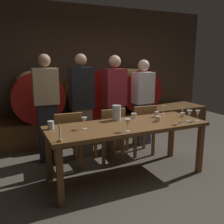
% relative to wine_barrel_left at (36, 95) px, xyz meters
% --- Properties ---
extents(ground_plane, '(8.48, 8.48, 0.00)m').
position_rel_wine_barrel_left_xyz_m(ground_plane, '(1.08, -2.28, -0.94)').
color(ground_plane, '#4C443A').
extents(back_wall, '(6.52, 0.24, 2.78)m').
position_rel_wine_barrel_left_xyz_m(back_wall, '(1.08, 0.55, 0.45)').
color(back_wall, '#473A2D').
rests_on(back_wall, ground).
extents(barrel_shelf, '(5.87, 0.90, 0.47)m').
position_rel_wine_barrel_left_xyz_m(barrel_shelf, '(1.08, 0.00, -0.71)').
color(barrel_shelf, brown).
rests_on(barrel_shelf, ground).
extents(wine_barrel_left, '(0.95, 0.95, 0.95)m').
position_rel_wine_barrel_left_xyz_m(wine_barrel_left, '(0.00, 0.00, 0.00)').
color(wine_barrel_left, '#513319').
rests_on(wine_barrel_left, barrel_shelf).
extents(wine_barrel_center, '(0.95, 0.95, 0.95)m').
position_rel_wine_barrel_left_xyz_m(wine_barrel_center, '(1.10, 0.00, 0.00)').
color(wine_barrel_center, brown).
rests_on(wine_barrel_center, barrel_shelf).
extents(wine_barrel_right, '(0.95, 0.95, 0.95)m').
position_rel_wine_barrel_left_xyz_m(wine_barrel_right, '(2.14, 0.00, 0.00)').
color(wine_barrel_right, brown).
rests_on(wine_barrel_right, barrel_shelf).
extents(dining_table, '(2.21, 0.78, 0.77)m').
position_rel_wine_barrel_left_xyz_m(dining_table, '(0.92, -2.04, -0.26)').
color(dining_table, brown).
rests_on(dining_table, ground).
extents(chair_left, '(0.42, 0.42, 0.88)m').
position_rel_wine_barrel_left_xyz_m(chair_left, '(0.24, -1.44, -0.45)').
color(chair_left, olive).
rests_on(chair_left, ground).
extents(chair_center, '(0.41, 0.41, 0.88)m').
position_rel_wine_barrel_left_xyz_m(chair_center, '(0.94, -1.44, -0.45)').
color(chair_center, olive).
rests_on(chair_center, ground).
extents(chair_right, '(0.43, 0.43, 0.88)m').
position_rel_wine_barrel_left_xyz_m(chair_right, '(1.53, -1.44, -0.45)').
color(chair_right, olive).
rests_on(chair_right, ground).
extents(guest_far_left, '(0.39, 0.26, 1.71)m').
position_rel_wine_barrel_left_xyz_m(guest_far_left, '(0.03, -1.02, -0.07)').
color(guest_far_left, black).
rests_on(guest_far_left, ground).
extents(guest_center_left, '(0.38, 0.25, 1.72)m').
position_rel_wine_barrel_left_xyz_m(guest_center_left, '(0.59, -1.05, -0.06)').
color(guest_center_left, brown).
rests_on(guest_center_left, ground).
extents(guest_center_right, '(0.38, 0.25, 1.70)m').
position_rel_wine_barrel_left_xyz_m(guest_center_right, '(1.23, -0.99, -0.07)').
color(guest_center_right, brown).
rests_on(guest_center_right, ground).
extents(guest_far_right, '(0.40, 0.27, 1.62)m').
position_rel_wine_barrel_left_xyz_m(guest_far_right, '(1.83, -0.96, -0.11)').
color(guest_far_right, '#33384C').
rests_on(guest_far_right, ground).
extents(candle_left, '(0.05, 0.05, 0.21)m').
position_rel_wine_barrel_left_xyz_m(candle_left, '(-0.08, -2.37, -0.12)').
color(candle_left, olive).
rests_on(candle_left, dining_table).
extents(candle_right, '(0.05, 0.05, 0.18)m').
position_rel_wine_barrel_left_xyz_m(candle_right, '(1.89, -2.02, -0.13)').
color(candle_right, olive).
rests_on(candle_right, dining_table).
extents(pitcher, '(0.13, 0.13, 0.22)m').
position_rel_wine_barrel_left_xyz_m(pitcher, '(0.89, -1.77, -0.07)').
color(pitcher, silver).
rests_on(pitcher, dining_table).
extents(wine_glass_far_left, '(0.07, 0.07, 0.15)m').
position_rel_wine_barrel_left_xyz_m(wine_glass_far_left, '(0.32, -2.01, -0.07)').
color(wine_glass_far_left, silver).
rests_on(wine_glass_far_left, dining_table).
extents(wine_glass_left, '(0.08, 0.08, 0.16)m').
position_rel_wine_barrel_left_xyz_m(wine_glass_left, '(0.77, -2.33, -0.07)').
color(wine_glass_left, white).
rests_on(wine_glass_left, dining_table).
extents(wine_glass_center_left, '(0.07, 0.07, 0.15)m').
position_rel_wine_barrel_left_xyz_m(wine_glass_center_left, '(1.62, -2.33, -0.06)').
color(wine_glass_center_left, silver).
rests_on(wine_glass_center_left, dining_table).
extents(wine_glass_center_right, '(0.07, 0.07, 0.14)m').
position_rel_wine_barrel_left_xyz_m(wine_glass_center_right, '(1.73, -1.74, -0.08)').
color(wine_glass_center_right, silver).
rests_on(wine_glass_center_right, dining_table).
extents(wine_glass_right, '(0.08, 0.08, 0.16)m').
position_rel_wine_barrel_left_xyz_m(wine_glass_right, '(1.80, -2.27, -0.06)').
color(wine_glass_right, white).
rests_on(wine_glass_right, dining_table).
extents(wine_glass_far_right, '(0.06, 0.06, 0.15)m').
position_rel_wine_barrel_left_xyz_m(wine_glass_far_right, '(1.93, -2.29, -0.07)').
color(wine_glass_far_right, white).
rests_on(wine_glass_far_right, dining_table).
extents(cup_far_left, '(0.08, 0.08, 0.10)m').
position_rel_wine_barrel_left_xyz_m(cup_far_left, '(-0.07, -1.84, -0.12)').
color(cup_far_left, silver).
rests_on(cup_far_left, dining_table).
extents(cup_center_left, '(0.08, 0.08, 0.08)m').
position_rel_wine_barrel_left_xyz_m(cup_center_left, '(1.17, -1.78, -0.14)').
color(cup_center_left, beige).
rests_on(cup_center_left, dining_table).
extents(cup_center_right, '(0.07, 0.07, 0.08)m').
position_rel_wine_barrel_left_xyz_m(cup_center_right, '(1.39, -2.09, -0.14)').
color(cup_center_right, beige).
rests_on(cup_center_right, dining_table).
extents(cup_far_right, '(0.06, 0.06, 0.09)m').
position_rel_wine_barrel_left_xyz_m(cup_far_right, '(1.52, -1.86, -0.13)').
color(cup_far_right, beige).
rests_on(cup_far_right, dining_table).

